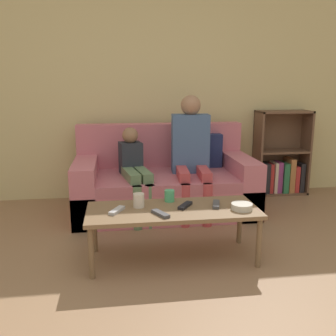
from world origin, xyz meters
The scene contains 13 objects.
wall_back centered at (0.00, 2.71, 1.30)m, with size 12.00×0.06×2.60m.
couch centered at (0.08, 2.13, 0.28)m, with size 1.79×0.95×0.87m.
bookshelf centered at (1.54, 2.55, 0.36)m, with size 0.62×0.28×0.99m.
coffee_table centered at (0.00, 0.99, 0.36)m, with size 1.26×0.51×0.40m.
person_adult centered at (0.34, 2.04, 0.67)m, with size 0.39×0.67×1.19m.
person_child centered at (-0.23, 1.96, 0.49)m, with size 0.32×0.67×0.87m.
cup_near centered at (-0.25, 1.06, 0.45)m, with size 0.08×0.08×0.10m.
cup_far centered at (0.00, 1.17, 0.45)m, with size 0.08×0.08×0.09m.
tv_remote_0 centered at (0.33, 1.01, 0.41)m, with size 0.09×0.18×0.02m.
tv_remote_1 centered at (0.10, 1.02, 0.41)m, with size 0.14×0.17×0.02m.
tv_remote_2 centered at (-0.11, 0.87, 0.41)m, with size 0.12×0.17×0.02m.
tv_remote_3 centered at (-0.41, 0.98, 0.41)m, with size 0.12×0.17×0.02m.
snack_bowl centered at (0.50, 0.90, 0.42)m, with size 0.16×0.16×0.05m.
Camera 1 is at (-0.40, -1.60, 1.31)m, focal length 40.00 mm.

